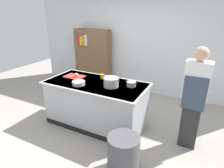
{
  "coord_description": "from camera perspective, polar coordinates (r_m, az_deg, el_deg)",
  "views": [
    {
      "loc": [
        1.84,
        -2.87,
        2.21
      ],
      "look_at": [
        0.25,
        0.2,
        0.85
      ],
      "focal_mm": 30.41,
      "sensor_mm": 36.0,
      "label": 1
    }
  ],
  "objects": [
    {
      "name": "counter_island",
      "position": [
        3.83,
        -4.73,
        -5.7
      ],
      "size": [
        1.98,
        0.98,
        0.9
      ],
      "color": "#B7BABF",
      "rests_on": "ground_plane"
    },
    {
      "name": "juice_cup",
      "position": [
        3.85,
        -3.04,
        2.3
      ],
      "size": [
        0.07,
        0.07,
        0.1
      ],
      "primitive_type": "cylinder",
      "color": "yellow",
      "rests_on": "counter_island"
    },
    {
      "name": "back_wall",
      "position": [
        5.35,
        7.21,
        13.65
      ],
      "size": [
        6.4,
        0.12,
        3.0
      ],
      "primitive_type": "cube",
      "color": "silver",
      "rests_on": "ground_plane"
    },
    {
      "name": "onion",
      "position": [
        3.96,
        -10.7,
        2.67
      ],
      "size": [
        0.08,
        0.08,
        0.08
      ],
      "primitive_type": "sphere",
      "color": "tan",
      "rests_on": "cutting_board"
    },
    {
      "name": "stock_pot",
      "position": [
        3.44,
        -0.27,
        0.57
      ],
      "size": [
        0.34,
        0.27,
        0.17
      ],
      "color": "#B7BABF",
      "rests_on": "counter_island"
    },
    {
      "name": "bookshelf",
      "position": [
        5.75,
        -5.79,
        7.68
      ],
      "size": [
        1.1,
        0.31,
        1.7
      ],
      "color": "brown",
      "rests_on": "ground_plane"
    },
    {
      "name": "trash_bin",
      "position": [
        2.87,
        3.42,
        -20.41
      ],
      "size": [
        0.46,
        0.46,
        0.59
      ],
      "primitive_type": "cylinder",
      "color": "#4C4C51",
      "rests_on": "ground_plane"
    },
    {
      "name": "cutting_board",
      "position": [
        4.03,
        -11.24,
        2.22
      ],
      "size": [
        0.4,
        0.28,
        0.02
      ],
      "primitive_type": "cube",
      "color": "red",
      "rests_on": "counter_island"
    },
    {
      "name": "person_chef",
      "position": [
        3.29,
        23.44,
        -3.67
      ],
      "size": [
        0.38,
        0.25,
        1.72
      ],
      "rotation": [
        0.0,
        0.0,
        1.43
      ],
      "color": "#2C2C2C",
      "rests_on": "ground_plane"
    },
    {
      "name": "mixing_bowl",
      "position": [
        3.58,
        -10.02,
        0.29
      ],
      "size": [
        0.24,
        0.24,
        0.07
      ],
      "primitive_type": "cylinder",
      "color": "#B7BABF",
      "rests_on": "counter_island"
    },
    {
      "name": "ground_plane",
      "position": [
        4.07,
        -4.52,
        -11.55
      ],
      "size": [
        10.0,
        10.0,
        0.0
      ],
      "primitive_type": "plane",
      "color": "#9E9991"
    },
    {
      "name": "sauce_pan",
      "position": [
        3.48,
        5.82,
        0.01
      ],
      "size": [
        0.23,
        0.17,
        0.09
      ],
      "color": "#99999E",
      "rests_on": "counter_island"
    }
  ]
}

